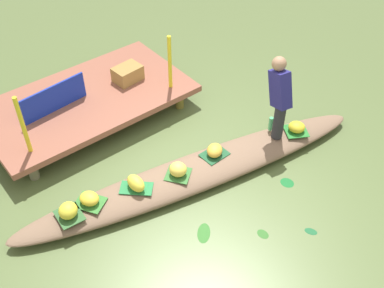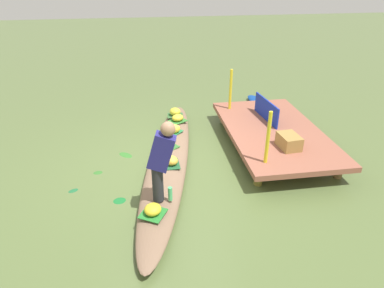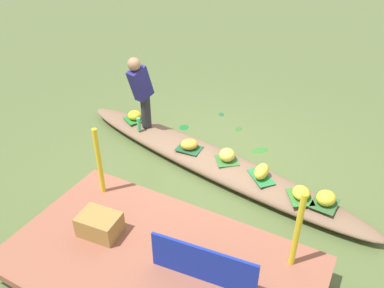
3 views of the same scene
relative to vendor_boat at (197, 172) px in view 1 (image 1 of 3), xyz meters
The scene contains 25 objects.
canal_water 0.12m from the vendor_boat, ahead, with size 40.00×40.00×0.00m, color #516435.
dock_platform 2.22m from the vendor_boat, 102.46° to the left, with size 3.20×1.80×0.38m.
vendor_boat is the anchor object (origin of this frame).
leaf_mat_0 1.80m from the vendor_boat, 169.82° to the left, with size 0.35×0.30×0.01m, color #325F30.
banana_bunch_0 1.81m from the vendor_boat, 169.82° to the left, with size 0.25×0.23×0.18m, color yellow.
leaf_mat_1 0.35m from the vendor_boat, ahead, with size 0.37×0.28×0.01m, color #1E532F.
banana_bunch_1 0.39m from the vendor_boat, ahead, with size 0.26×0.21×0.16m, color gold.
leaf_mat_2 1.64m from the vendor_boat, 12.36° to the right, with size 0.32×0.32×0.01m, color #26792D.
banana_bunch_2 1.65m from the vendor_boat, 12.36° to the right, with size 0.23×0.25×0.15m, color gold.
leaf_mat_3 0.33m from the vendor_boat, behind, with size 0.32×0.31×0.01m, color #336E30.
banana_bunch_3 0.37m from the vendor_boat, behind, with size 0.23×0.24×0.19m, color #F7D452.
leaf_mat_4 0.90m from the vendor_boat, 168.62° to the left, with size 0.42×0.23×0.01m, color #267B3F.
banana_bunch_4 0.92m from the vendor_boat, 168.62° to the left, with size 0.30×0.18×0.19m, color yellow.
leaf_mat_5 1.51m from the vendor_boat, 166.88° to the left, with size 0.36×0.29×0.01m, color #35772F.
banana_bunch_5 1.52m from the vendor_boat, 166.88° to the left, with size 0.26×0.22×0.15m, color yellow.
vendor_person 1.55m from the vendor_boat, ahead, with size 0.26×0.44×1.25m.
water_bottle 1.35m from the vendor_boat, ahead, with size 0.06×0.06×0.22m, color #4CB76F.
market_banner 2.41m from the vendor_boat, 114.37° to the left, with size 1.06×0.03×0.43m, color #152B9F.
railing_post_west 2.39m from the vendor_boat, 137.15° to the left, with size 0.06×0.06×0.91m, color yellow.
railing_post_east 1.86m from the vendor_boat, 65.04° to the left, with size 0.06×0.06×0.91m, color yellow.
produce_crate 2.19m from the vendor_boat, 82.19° to the left, with size 0.44×0.32×0.24m, color olive.
drifting_plant_0 0.96m from the vendor_boat, 124.14° to the right, with size 0.31×0.16×0.01m, color #316E28.
drifting_plant_1 1.26m from the vendor_boat, 43.00° to the right, with size 0.17×0.20×0.01m, color #186629.
drifting_plant_2 1.70m from the vendor_boat, 71.83° to the right, with size 0.16×0.10×0.01m, color #1C5B30.
drifting_plant_3 1.27m from the vendor_boat, 88.58° to the right, with size 0.16×0.12×0.01m, color #2F6626.
Camera 1 is at (-2.93, -3.53, 4.83)m, focal length 44.49 mm.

